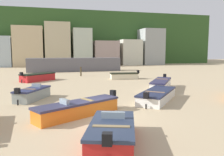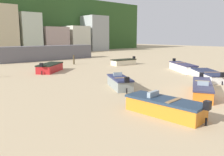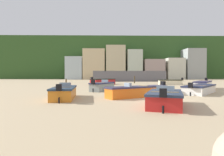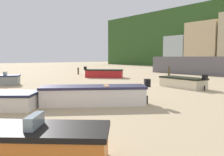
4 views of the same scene
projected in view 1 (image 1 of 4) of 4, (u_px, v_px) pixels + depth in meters
The scene contains 18 objects.
ground_plane at pixel (104, 116), 13.02m from camera, with size 160.00×160.00×0.00m, color tan.
headland_hill at pixel (60, 40), 75.56m from camera, with size 90.00×32.00×14.77m, color #2F5224.
harbor_pier at pixel (75, 65), 42.03m from camera, with size 16.82×2.40×2.45m, color slate.
townhouse_far_left at pixel (1, 52), 53.64m from camera, with size 5.23×5.02×7.18m, color #AEC0C6.
townhouse_left at pixel (29, 47), 56.03m from camera, with size 6.81×6.99×9.61m, color #D1B98C.
townhouse_centre_left at pixel (58, 45), 56.81m from camera, with size 6.05×5.14×10.72m, color #C7B891.
townhouse_centre at pixel (82, 47), 58.52m from camera, with size 4.68×5.36×9.38m, color beige.
townhouse_centre_right at pixel (105, 53), 60.81m from camera, with size 6.36×6.50×6.37m, color #A69089.
townhouse_right at pixel (129, 52), 62.43m from camera, with size 5.47×6.32×6.77m, color beige.
townhouse_far_right at pixel (150, 47), 64.11m from camera, with size 5.91×6.85×9.79m, color #959A97.
boat_red_0 at pixel (112, 132), 9.12m from camera, with size 2.88×4.12×1.13m.
boat_orange_1 at pixel (79, 109), 12.89m from camera, with size 5.17×3.66×1.16m.
boat_white_2 at pixel (161, 85), 21.87m from camera, with size 4.08×5.04×1.27m.
boat_white_3 at pixel (157, 96), 16.86m from camera, with size 4.66×5.02×1.08m.
boat_red_4 at pixel (38, 77), 28.26m from camera, with size 4.32×4.11×1.27m.
boat_grey_5 at pixel (33, 94), 17.27m from camera, with size 2.69×3.69×1.19m.
boat_cream_7 at pixel (124, 76), 30.33m from camera, with size 3.97×1.87×1.14m.
mooring_post_near_water at pixel (81, 71), 33.96m from camera, with size 0.22×0.22×1.37m, color #473A25.
Camera 1 is at (-2.78, -12.39, 3.64)m, focal length 36.59 mm.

